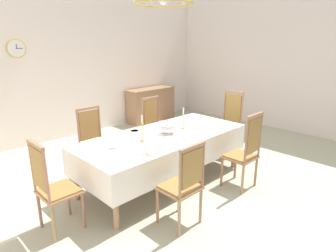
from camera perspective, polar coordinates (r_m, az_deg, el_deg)
The scene contains 21 objects.
ground at distance 4.67m, azimuth -0.73°, elevation -11.08°, with size 8.12×6.34×0.04m, color #B5B59D.
back_wall at distance 6.84m, azimuth -20.25°, elevation 11.47°, with size 8.12×0.08×3.31m, color silver.
right_wall at distance 7.60m, azimuth 22.54°, elevation 11.65°, with size 0.08×6.34×3.31m, color silver.
dining_table at distance 4.38m, azimuth -0.78°, elevation -2.65°, with size 2.69×1.14×0.77m.
tablecloth at distance 4.39m, azimuth -0.78°, elevation -3.04°, with size 2.71×1.16×0.41m.
chair_south_a at distance 3.40m, azimuth 3.05°, elevation -11.35°, with size 0.44×0.42×1.06m.
chair_north_a at distance 4.81m, azimuth -14.44°, elevation -3.01°, with size 0.44×0.42×1.13m.
chair_south_b at distance 4.38m, azimuth 15.00°, elevation -4.81°, with size 0.44×0.42×1.17m.
chair_north_b at distance 5.56m, azimuth -2.58°, elevation 0.11°, with size 0.44×0.42×1.12m.
chair_head_west at distance 3.55m, azimuth -21.97°, elevation -11.02°, with size 0.42×0.44×1.12m.
chair_head_east at distance 5.71m, azimuth 12.00°, elevation 0.60°, with size 0.42×0.44×1.22m.
soup_tureen at distance 4.38m, azimuth -0.05°, elevation -0.22°, with size 0.27×0.27×0.21m.
candlestick_west at distance 4.04m, azimuth -5.16°, elevation -0.96°, with size 0.07×0.07×0.38m.
candlestick_east at distance 4.61m, azimuth 3.04°, elevation 1.11°, with size 0.07×0.07×0.35m.
bowl_near_left at distance 3.65m, azimuth -3.04°, elevation -5.15°, with size 0.17×0.17×0.03m.
bowl_near_right at distance 4.50m, azimuth -6.66°, elevation -1.04°, with size 0.15×0.15×0.03m.
spoon_primary at distance 3.60m, azimuth -4.70°, elevation -5.71°, with size 0.03×0.18×0.01m.
spoon_secondary at distance 4.46m, azimuth -7.91°, elevation -1.38°, with size 0.03×0.18×0.01m.
sideboard at distance 7.99m, azimuth -3.40°, elevation 4.31°, with size 1.44×0.48×0.90m.
mounted_clock at distance 6.42m, azimuth -27.95°, elevation 13.47°, with size 0.35×0.06×0.35m.
chandelier at distance 4.16m, azimuth -0.89°, elevation 23.24°, with size 0.81×0.81×0.66m.
Camera 1 is at (-2.87, -2.98, 2.15)m, focal length 30.65 mm.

